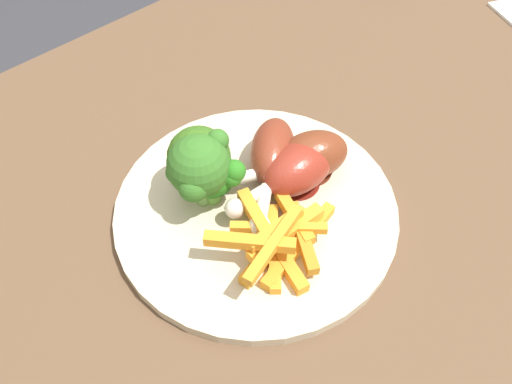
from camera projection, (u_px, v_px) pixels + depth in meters
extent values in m
cube|color=brown|center=(294.00, 177.00, 0.55)|extent=(1.19, 0.73, 0.03)
cylinder|color=#443122|center=(348.00, 87.00, 1.20)|extent=(0.06, 0.06, 0.69)
cylinder|color=beige|center=(256.00, 209.00, 0.49)|extent=(0.28, 0.28, 0.01)
cylinder|color=#74AA56|center=(202.00, 191.00, 0.48)|extent=(0.01, 0.01, 0.03)
sphere|color=#336B24|center=(199.00, 166.00, 0.45)|extent=(0.06, 0.06, 0.06)
sphere|color=#336B24|center=(183.00, 158.00, 0.46)|extent=(0.03, 0.03, 0.03)
sphere|color=#336B24|center=(193.00, 187.00, 0.44)|extent=(0.03, 0.03, 0.03)
sphere|color=#336B24|center=(176.00, 173.00, 0.45)|extent=(0.02, 0.02, 0.02)
sphere|color=#336B24|center=(218.00, 162.00, 0.46)|extent=(0.02, 0.02, 0.02)
sphere|color=#336B24|center=(218.00, 140.00, 0.45)|extent=(0.02, 0.02, 0.02)
cylinder|color=#79B055|center=(202.00, 181.00, 0.49)|extent=(0.02, 0.02, 0.02)
sphere|color=#37631C|center=(199.00, 158.00, 0.47)|extent=(0.06, 0.06, 0.06)
sphere|color=#37631C|center=(180.00, 167.00, 0.45)|extent=(0.02, 0.02, 0.02)
sphere|color=#37631C|center=(205.00, 161.00, 0.45)|extent=(0.02, 0.02, 0.02)
sphere|color=#37631C|center=(219.00, 170.00, 0.47)|extent=(0.03, 0.03, 0.03)
sphere|color=#37631C|center=(201.00, 145.00, 0.48)|extent=(0.03, 0.03, 0.03)
sphere|color=#37631C|center=(204.00, 164.00, 0.44)|extent=(0.03, 0.03, 0.03)
cylinder|color=#72B84C|center=(212.00, 192.00, 0.49)|extent=(0.02, 0.02, 0.02)
sphere|color=#2A741C|center=(210.00, 173.00, 0.47)|extent=(0.05, 0.05, 0.05)
sphere|color=#2A741C|center=(225.00, 171.00, 0.46)|extent=(0.03, 0.03, 0.03)
sphere|color=#2A741C|center=(221.00, 166.00, 0.47)|extent=(0.02, 0.02, 0.02)
sphere|color=#2A741C|center=(199.00, 185.00, 0.46)|extent=(0.03, 0.03, 0.03)
sphere|color=#2A741C|center=(231.00, 168.00, 0.46)|extent=(0.02, 0.02, 0.02)
sphere|color=#2A741C|center=(229.00, 174.00, 0.46)|extent=(0.02, 0.02, 0.02)
sphere|color=#2A741C|center=(202.00, 158.00, 0.47)|extent=(0.02, 0.02, 0.02)
cube|color=orange|center=(275.00, 246.00, 0.45)|extent=(0.04, 0.10, 0.01)
cube|color=#C37B20|center=(302.00, 237.00, 0.45)|extent=(0.05, 0.07, 0.01)
cube|color=orange|center=(286.00, 233.00, 0.45)|extent=(0.08, 0.02, 0.01)
cube|color=orange|center=(299.00, 245.00, 0.45)|extent=(0.11, 0.03, 0.01)
cube|color=orange|center=(279.00, 228.00, 0.45)|extent=(0.07, 0.07, 0.01)
cube|color=orange|center=(250.00, 242.00, 0.43)|extent=(0.06, 0.07, 0.01)
cube|color=orange|center=(281.00, 248.00, 0.45)|extent=(0.07, 0.05, 0.01)
cube|color=orange|center=(276.00, 228.00, 0.44)|extent=(0.06, 0.01, 0.01)
cube|color=orange|center=(274.00, 247.00, 0.45)|extent=(0.07, 0.07, 0.01)
cube|color=orange|center=(275.00, 245.00, 0.45)|extent=(0.10, 0.03, 0.01)
cube|color=orange|center=(294.00, 216.00, 0.46)|extent=(0.03, 0.06, 0.01)
cube|color=orange|center=(273.00, 244.00, 0.42)|extent=(0.08, 0.03, 0.01)
cube|color=orange|center=(257.00, 219.00, 0.45)|extent=(0.03, 0.07, 0.01)
cylinder|color=#551C11|center=(272.00, 166.00, 0.52)|extent=(0.04, 0.04, 0.00)
ellipsoid|color=maroon|center=(272.00, 151.00, 0.50)|extent=(0.09, 0.09, 0.05)
cylinder|color=beige|center=(263.00, 205.00, 0.46)|extent=(0.04, 0.04, 0.01)
sphere|color=silver|center=(260.00, 225.00, 0.45)|extent=(0.02, 0.02, 0.02)
cylinder|color=maroon|center=(296.00, 182.00, 0.51)|extent=(0.05, 0.05, 0.00)
ellipsoid|color=maroon|center=(298.00, 167.00, 0.49)|extent=(0.08, 0.06, 0.05)
cylinder|color=beige|center=(249.00, 200.00, 0.47)|extent=(0.03, 0.01, 0.01)
sphere|color=silver|center=(235.00, 208.00, 0.46)|extent=(0.02, 0.02, 0.02)
cylinder|color=#4F1E10|center=(309.00, 171.00, 0.52)|extent=(0.04, 0.04, 0.00)
ellipsoid|color=brown|center=(311.00, 156.00, 0.50)|extent=(0.09, 0.08, 0.05)
cylinder|color=beige|center=(254.00, 171.00, 0.49)|extent=(0.04, 0.03, 0.01)
sphere|color=silver|center=(236.00, 175.00, 0.49)|extent=(0.02, 0.02, 0.02)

